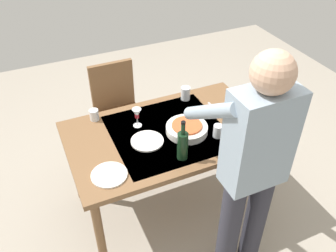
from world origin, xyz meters
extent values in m
plane|color=#9E9384|center=(0.00, 0.00, 0.00)|extent=(6.00, 6.00, 0.00)
cube|color=brown|center=(0.00, 0.00, 0.76)|extent=(1.45, 0.88, 0.04)
cube|color=#B2B7C1|center=(0.00, 0.00, 0.77)|extent=(0.80, 0.75, 0.00)
cylinder|color=brown|center=(-0.66, -0.37, 0.37)|extent=(0.06, 0.06, 0.74)
cylinder|color=brown|center=(0.66, -0.37, 0.37)|extent=(0.06, 0.06, 0.74)
cylinder|color=brown|center=(-0.66, 0.37, 0.37)|extent=(0.06, 0.06, 0.74)
cylinder|color=brown|center=(0.66, 0.37, 0.37)|extent=(0.06, 0.06, 0.74)
cube|color=#523019|center=(0.15, -0.74, 0.45)|extent=(0.40, 0.40, 0.04)
cube|color=brown|center=(0.15, -0.92, 0.70)|extent=(0.40, 0.04, 0.45)
cylinder|color=brown|center=(-0.02, -0.91, 0.23)|extent=(0.04, 0.04, 0.43)
cylinder|color=brown|center=(0.32, -0.91, 0.23)|extent=(0.04, 0.04, 0.43)
cylinder|color=brown|center=(-0.02, -0.57, 0.23)|extent=(0.04, 0.04, 0.43)
cylinder|color=brown|center=(0.32, -0.57, 0.23)|extent=(0.04, 0.04, 0.43)
cylinder|color=#2D2D38|center=(-0.11, 0.72, 0.44)|extent=(0.14, 0.14, 0.88)
cylinder|color=#2D2D38|center=(-0.31, 0.72, 0.44)|extent=(0.14, 0.14, 0.88)
cube|color=#8C9EAD|center=(-0.21, 0.72, 1.18)|extent=(0.36, 0.20, 0.60)
sphere|color=tan|center=(-0.21, 0.72, 1.58)|extent=(0.22, 0.22, 0.22)
cylinder|color=#8C9EAD|center=(-0.04, 0.48, 1.25)|extent=(0.08, 0.52, 0.40)
cylinder|color=#8C9EAD|center=(-0.38, 0.48, 1.25)|extent=(0.08, 0.52, 0.40)
cylinder|color=black|center=(0.03, 0.29, 0.88)|extent=(0.07, 0.07, 0.20)
cylinder|color=black|center=(0.03, 0.29, 1.02)|extent=(0.03, 0.03, 0.08)
cylinder|color=black|center=(0.03, 0.29, 1.06)|extent=(0.03, 0.03, 0.02)
cylinder|color=white|center=(0.18, -0.15, 0.78)|extent=(0.06, 0.06, 0.01)
cylinder|color=white|center=(0.18, -0.15, 0.82)|extent=(0.01, 0.01, 0.07)
cone|color=white|center=(0.18, -0.15, 0.89)|extent=(0.07, 0.07, 0.07)
cylinder|color=maroon|center=(0.18, -0.15, 0.87)|extent=(0.03, 0.03, 0.03)
cylinder|color=white|center=(-0.46, 0.08, 0.78)|extent=(0.06, 0.06, 0.01)
cylinder|color=white|center=(-0.46, 0.08, 0.82)|extent=(0.01, 0.01, 0.07)
cone|color=white|center=(-0.46, 0.08, 0.89)|extent=(0.07, 0.07, 0.07)
cylinder|color=beige|center=(-0.46, 0.08, 0.87)|extent=(0.03, 0.03, 0.03)
cylinder|color=silver|center=(-0.30, 0.19, 0.82)|extent=(0.07, 0.07, 0.09)
cylinder|color=silver|center=(-0.30, -0.33, 0.83)|extent=(0.08, 0.08, 0.11)
cylinder|color=silver|center=(0.45, -0.36, 0.82)|extent=(0.07, 0.07, 0.09)
cylinder|color=white|center=(-0.12, 0.06, 0.80)|extent=(0.30, 0.30, 0.05)
cylinder|color=#C6562D|center=(-0.12, 0.06, 0.83)|extent=(0.22, 0.22, 0.03)
cylinder|color=white|center=(0.52, 0.26, 0.78)|extent=(0.23, 0.23, 0.01)
cylinder|color=white|center=(0.18, 0.05, 0.78)|extent=(0.23, 0.23, 0.01)
cube|color=silver|center=(-0.55, 0.22, 0.78)|extent=(0.08, 0.19, 0.00)
cube|color=silver|center=(-0.45, -0.12, 0.78)|extent=(0.03, 0.18, 0.00)
camera|label=1|loc=(0.83, 1.86, 2.39)|focal=38.31mm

